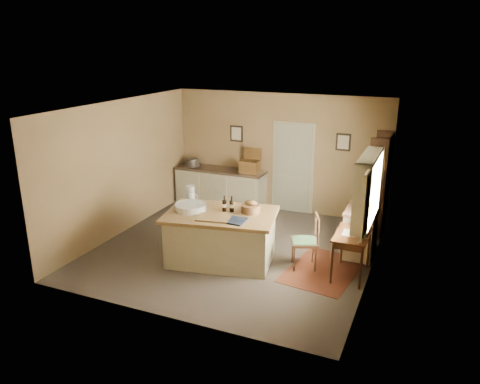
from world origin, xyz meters
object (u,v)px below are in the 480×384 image
object	(u,v)px
work_island	(221,236)
shelving_unit	(381,184)
sideboard	(221,186)
desk_chair	(304,242)
writing_desk	(352,239)
right_cabinet	(361,230)

from	to	relation	value
work_island	shelving_unit	world-z (taller)	shelving_unit
work_island	sideboard	bearing A→B (deg)	104.51
work_island	desk_chair	xyz separation A→B (m)	(1.44, 0.33, -0.01)
writing_desk	work_island	bearing A→B (deg)	-171.51
shelving_unit	right_cabinet	bearing A→B (deg)	-97.13
sideboard	shelving_unit	size ratio (longest dim) A/B	1.07
sideboard	right_cabinet	xyz separation A→B (m)	(3.54, -1.43, -0.02)
work_island	sideboard	world-z (taller)	work_island
shelving_unit	work_island	bearing A→B (deg)	-133.46
work_island	shelving_unit	size ratio (longest dim) A/B	1.04
writing_desk	shelving_unit	xyz separation A→B (m)	(0.15, 2.20, 0.35)
writing_desk	right_cabinet	distance (m)	0.99
work_island	writing_desk	world-z (taller)	work_island
writing_desk	shelving_unit	distance (m)	2.23
right_cabinet	shelving_unit	size ratio (longest dim) A/B	0.49
sideboard	right_cabinet	distance (m)	3.82
right_cabinet	shelving_unit	world-z (taller)	shelving_unit
sideboard	writing_desk	bearing A→B (deg)	-34.13
writing_desk	right_cabinet	world-z (taller)	right_cabinet
work_island	shelving_unit	distance (m)	3.53
desk_chair	right_cabinet	xyz separation A→B (m)	(0.80, 0.98, -0.02)
right_cabinet	shelving_unit	xyz separation A→B (m)	(0.15, 1.23, 0.56)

